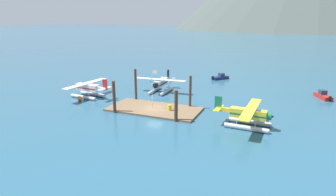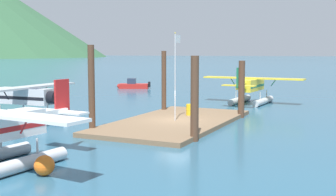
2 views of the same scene
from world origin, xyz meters
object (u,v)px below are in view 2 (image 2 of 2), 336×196
object	(u,v)px
flagpole	(176,66)
boat_red_open_east	(133,85)
mooring_buoy	(44,165)
seaplane_silver_bow_left	(24,101)
seaplane_yellow_stbd_aft	(252,88)
fuel_drum	(190,110)

from	to	relation	value
flagpole	boat_red_open_east	world-z (taller)	flagpole
mooring_buoy	flagpole	bearing A→B (deg)	1.25
seaplane_silver_bow_left	seaplane_yellow_stbd_aft	world-z (taller)	same
boat_red_open_east	fuel_drum	bearing A→B (deg)	-141.37
flagpole	boat_red_open_east	xyz separation A→B (m)	(26.00, 18.55, -3.75)
seaplane_yellow_stbd_aft	boat_red_open_east	distance (m)	23.13
mooring_buoy	seaplane_silver_bow_left	size ratio (longest dim) A/B	0.08
boat_red_open_east	seaplane_yellow_stbd_aft	bearing A→B (deg)	-118.30
seaplane_silver_bow_left	seaplane_yellow_stbd_aft	size ratio (longest dim) A/B	1.00
flagpole	mooring_buoy	xyz separation A→B (m)	(-14.40, -0.31, -3.80)
mooring_buoy	boat_red_open_east	xyz separation A→B (m)	(40.40, 18.86, 0.05)
seaplane_yellow_stbd_aft	fuel_drum	bearing A→B (deg)	171.32
mooring_buoy	seaplane_yellow_stbd_aft	world-z (taller)	seaplane_yellow_stbd_aft
mooring_buoy	seaplane_yellow_stbd_aft	bearing A→B (deg)	-2.87
flagpole	seaplane_yellow_stbd_aft	bearing A→B (deg)	-6.79
fuel_drum	seaplane_silver_bow_left	world-z (taller)	seaplane_silver_bow_left
fuel_drum	seaplane_yellow_stbd_aft	xyz separation A→B (m)	(12.17, -1.86, 0.84)
flagpole	fuel_drum	size ratio (longest dim) A/B	7.24
fuel_drum	seaplane_yellow_stbd_aft	world-z (taller)	seaplane_yellow_stbd_aft
fuel_drum	boat_red_open_east	distance (m)	29.60
mooring_buoy	boat_red_open_east	distance (m)	44.58
seaplane_silver_bow_left	boat_red_open_east	xyz separation A→B (m)	(29.54, 7.47, -1.09)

